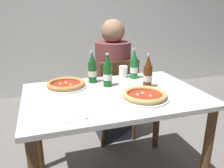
{
  "coord_description": "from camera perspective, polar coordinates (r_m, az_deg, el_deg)",
  "views": [
    {
      "loc": [
        -0.45,
        -1.36,
        1.3
      ],
      "look_at": [
        0.0,
        0.05,
        0.8
      ],
      "focal_mm": 36.2,
      "sensor_mm": 36.0,
      "label": 1
    }
  ],
  "objects": [
    {
      "name": "beer_bottle_extra",
      "position": [
        1.65,
        -1.09,
        2.91
      ],
      "size": [
        0.07,
        0.07,
        0.25
      ],
      "color": "#14591E",
      "rests_on": "dining_table_main"
    },
    {
      "name": "beer_bottle_center",
      "position": [
        1.74,
        -4.99,
        3.7
      ],
      "size": [
        0.07,
        0.07,
        0.25
      ],
      "color": "#14591E",
      "rests_on": "dining_table_main"
    },
    {
      "name": "pizza_marinara_far",
      "position": [
        1.68,
        -11.58,
        -0.14
      ],
      "size": [
        0.3,
        0.3,
        0.04
      ],
      "color": "white",
      "rests_on": "dining_table_main"
    },
    {
      "name": "diner_seated",
      "position": [
        2.25,
        0.21,
        0.01
      ],
      "size": [
        0.34,
        0.34,
        1.21
      ],
      "color": "#2D3342",
      "rests_on": "ground_plane"
    },
    {
      "name": "paper_cup",
      "position": [
        1.89,
        2.86,
        3.12
      ],
      "size": [
        0.07,
        0.07,
        0.09
      ],
      "primitive_type": "cylinder",
      "color": "white",
      "rests_on": "dining_table_main"
    },
    {
      "name": "pizza_margherita_near",
      "position": [
        1.46,
        8.26,
        -2.92
      ],
      "size": [
        0.31,
        0.31,
        0.04
      ],
      "color": "white",
      "rests_on": "dining_table_main"
    },
    {
      "name": "chair_behind_table",
      "position": [
        2.24,
        0.73,
        -2.84
      ],
      "size": [
        0.43,
        0.43,
        0.85
      ],
      "rotation": [
        0.0,
        0.0,
        3.21
      ],
      "color": "brown",
      "rests_on": "ground_plane"
    },
    {
      "name": "napkin_with_cutlery",
      "position": [
        1.27,
        -9.45,
        -7.28
      ],
      "size": [
        0.21,
        0.21,
        0.01
      ],
      "color": "white",
      "rests_on": "dining_table_main"
    },
    {
      "name": "beer_bottle_right",
      "position": [
        1.64,
        9.01,
        2.58
      ],
      "size": [
        0.07,
        0.07,
        0.25
      ],
      "color": "#512D0F",
      "rests_on": "dining_table_main"
    },
    {
      "name": "beer_bottle_left",
      "position": [
        1.85,
        5.58,
        4.56
      ],
      "size": [
        0.07,
        0.07,
        0.25
      ],
      "color": "#196B2D",
      "rests_on": "dining_table_main"
    },
    {
      "name": "back_wall_tiled",
      "position": [
        3.59,
        -11.1,
        18.28
      ],
      "size": [
        7.0,
        0.1,
        2.6
      ],
      "primitive_type": "cube",
      "color": "white",
      "rests_on": "ground_plane"
    },
    {
      "name": "dining_table_main",
      "position": [
        1.58,
        0.56,
        -6.19
      ],
      "size": [
        1.2,
        0.8,
        0.75
      ],
      "color": "silver",
      "rests_on": "ground_plane"
    }
  ]
}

